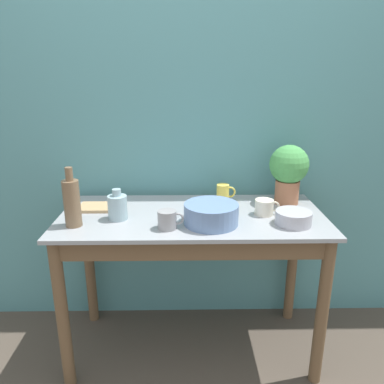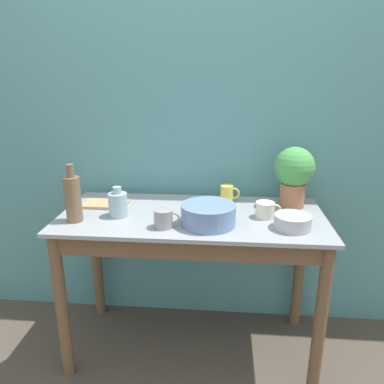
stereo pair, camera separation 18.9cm
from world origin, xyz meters
The scene contains 11 objects.
wall_back centered at (0.00, 0.68, 1.20)m, with size 6.00×0.05×2.40m.
counter_table centered at (0.00, 0.29, 0.65)m, with size 1.36×0.63×0.82m.
potted_plant centered at (0.53, 0.48, 1.01)m, with size 0.21×0.21×0.33m.
bowl_wash_large centered at (0.09, 0.18, 0.87)m, with size 0.26×0.26×0.10m.
bottle_tall centered at (-0.57, 0.17, 0.94)m, with size 0.08×0.08×0.29m.
bottle_short centered at (-0.37, 0.25, 0.89)m, with size 0.10×0.10×0.16m.
mug_cream centered at (0.37, 0.30, 0.86)m, with size 0.13×0.09×0.08m.
mug_yellow centered at (0.18, 0.52, 0.87)m, with size 0.11×0.07×0.10m.
mug_grey centered at (-0.12, 0.13, 0.87)m, with size 0.12×0.09×0.09m.
bowl_small_steel centered at (0.48, 0.17, 0.85)m, with size 0.17×0.17×0.07m.
tray_board centered at (-0.48, 0.40, 0.83)m, with size 0.24×0.15×0.02m.
Camera 1 is at (-0.03, -1.49, 1.52)m, focal length 35.00 mm.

